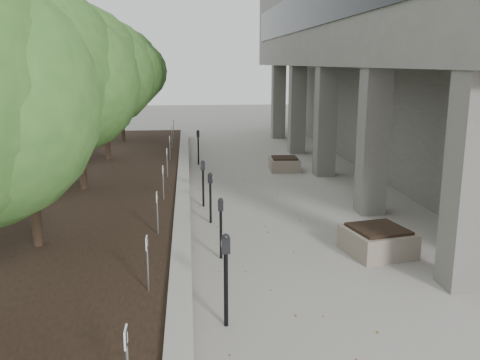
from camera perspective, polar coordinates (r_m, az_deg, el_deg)
ground at (r=8.83m, az=5.81°, el=-15.12°), size 90.00×90.00×0.00m
retaining_wall at (r=17.09m, az=-6.24°, el=-0.43°), size 0.39×26.00×0.50m
planting_bed at (r=17.53m, az=-18.34°, el=-0.85°), size 7.00×26.00×0.40m
crabapple_tree_2 at (r=11.15m, az=-22.38°, el=6.65°), size 4.60×4.00×5.44m
crabapple_tree_3 at (r=15.99m, az=-17.36°, el=8.58°), size 4.60×4.00×5.44m
crabapple_tree_4 at (r=20.91m, az=-14.67°, el=9.59°), size 4.60×4.00×5.44m
crabapple_tree_5 at (r=25.85m, az=-13.00°, el=10.20°), size 4.60×4.00×5.44m
parking_sign_2 at (r=8.79m, az=-10.12°, el=-9.10°), size 0.04×0.22×0.96m
parking_sign_3 at (r=11.62m, az=-9.06°, el=-3.62°), size 0.04×0.22×0.96m
parking_sign_4 at (r=14.52m, az=-8.43°, el=-0.30°), size 0.04×0.22×0.96m
parking_sign_5 at (r=17.46m, az=-8.01°, el=1.91°), size 0.04×0.22×0.96m
parking_sign_6 at (r=20.41m, az=-7.71°, el=3.48°), size 0.04×0.22×0.96m
parking_sign_7 at (r=23.38m, az=-7.48°, el=4.65°), size 0.04×0.22×0.96m
parking_sign_8 at (r=26.35m, az=-7.31°, el=5.56°), size 0.04×0.22×0.96m
parking_meter_1 at (r=8.31m, az=-1.56°, el=-10.97°), size 0.16×0.12×1.55m
parking_meter_2 at (r=11.11m, az=-2.11°, el=-5.33°), size 0.15×0.11×1.35m
parking_meter_3 at (r=13.57m, az=-3.27°, el=-1.96°), size 0.16×0.13×1.36m
parking_meter_4 at (r=15.15m, az=-4.07°, el=-0.39°), size 0.15×0.12×1.37m
parking_meter_5 at (r=21.48m, az=-4.61°, el=3.60°), size 0.15×0.11×1.45m
planter_front at (r=11.88m, az=14.88°, el=-6.43°), size 1.54×1.54×0.61m
planter_back at (r=20.38m, az=4.91°, el=1.78°), size 1.21×1.21×0.53m
berry_scatter at (r=13.38m, az=1.12°, el=-5.15°), size 3.30×14.10×0.02m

